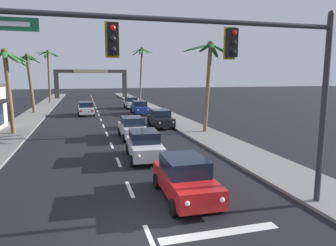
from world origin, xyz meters
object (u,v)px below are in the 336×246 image
(sedan_fifth_in_queue, at_px, (132,127))
(sedan_third_in_queue, at_px, (144,145))
(palm_right_second, at_px, (209,66))
(sedan_parked_nearest_kerb, at_px, (131,103))
(palm_right_farthest, at_px, (142,63))
(palm_left_second, at_px, (7,73))
(town_gateway_arch, at_px, (91,79))
(palm_left_third, at_px, (29,73))
(sedan_lead_at_stop_bar, at_px, (185,178))
(sedan_parked_far_kerb, at_px, (140,107))
(sedan_oncoming_far, at_px, (86,108))
(sedan_parked_mid_kerb, at_px, (160,118))
(traffic_signal_mast, at_px, (233,65))
(palm_left_farthest, at_px, (48,67))

(sedan_fifth_in_queue, bearing_deg, sedan_third_in_queue, -92.53)
(palm_right_second, bearing_deg, sedan_parked_nearest_kerb, 98.97)
(sedan_parked_nearest_kerb, bearing_deg, palm_right_farthest, 65.54)
(sedan_third_in_queue, bearing_deg, palm_right_farthest, 79.57)
(palm_left_second, bearing_deg, town_gateway_arch, 79.29)
(palm_left_third, bearing_deg, palm_right_farthest, 29.31)
(sedan_lead_at_stop_bar, distance_m, palm_left_third, 33.48)
(sedan_parked_far_kerb, bearing_deg, sedan_oncoming_far, 174.96)
(sedan_parked_nearest_kerb, bearing_deg, palm_right_second, -81.03)
(palm_left_third, bearing_deg, sedan_third_in_queue, -68.59)
(sedan_oncoming_far, distance_m, sedan_parked_mid_kerb, 13.00)
(traffic_signal_mast, relative_size, sedan_parked_nearest_kerb, 2.69)
(sedan_oncoming_far, height_order, palm_right_farthest, palm_right_farthest)
(sedan_oncoming_far, distance_m, palm_right_second, 18.71)
(traffic_signal_mast, relative_size, sedan_parked_mid_kerb, 2.70)
(sedan_lead_at_stop_bar, distance_m, palm_right_second, 15.37)
(traffic_signal_mast, distance_m, palm_right_second, 15.95)
(palm_right_second, height_order, town_gateway_arch, palm_right_second)
(sedan_third_in_queue, height_order, palm_left_second, palm_left_second)
(sedan_parked_mid_kerb, relative_size, sedan_parked_far_kerb, 1.00)
(sedan_parked_nearest_kerb, xyz_separation_m, palm_left_farthest, (-12.58, 12.07, 5.55))
(sedan_lead_at_stop_bar, bearing_deg, palm_left_second, 120.49)
(traffic_signal_mast, xyz_separation_m, sedan_parked_nearest_kerb, (2.11, 36.43, -4.42))
(sedan_fifth_in_queue, bearing_deg, palm_left_third, 118.20)
(sedan_lead_at_stop_bar, xyz_separation_m, sedan_parked_nearest_kerb, (3.10, 34.52, 0.00))
(sedan_parked_far_kerb, relative_size, town_gateway_arch, 0.29)
(palm_left_third, height_order, palm_right_second, palm_right_second)
(sedan_lead_at_stop_bar, distance_m, town_gateway_arch, 57.17)
(sedan_parked_nearest_kerb, xyz_separation_m, palm_left_second, (-12.79, -18.06, 4.30))
(sedan_parked_far_kerb, distance_m, palm_left_second, 17.41)
(sedan_lead_at_stop_bar, relative_size, palm_right_farthest, 0.46)
(palm_right_farthest, bearing_deg, palm_left_third, -150.69)
(traffic_signal_mast, bearing_deg, sedan_fifth_in_queue, 94.54)
(sedan_fifth_in_queue, height_order, palm_left_second, palm_left_second)
(sedan_third_in_queue, bearing_deg, sedan_parked_mid_kerb, 71.04)
(sedan_parked_nearest_kerb, distance_m, palm_right_farthest, 9.13)
(sedan_third_in_queue, bearing_deg, traffic_signal_mast, -80.13)
(sedan_fifth_in_queue, distance_m, sedan_parked_nearest_kerb, 22.21)
(sedan_fifth_in_queue, distance_m, palm_left_farthest, 35.73)
(sedan_parked_far_kerb, bearing_deg, sedan_third_in_queue, -99.48)
(sedan_fifth_in_queue, xyz_separation_m, palm_right_farthest, (6.05, 28.11, 6.15))
(sedan_oncoming_far, bearing_deg, sedan_fifth_in_queue, -77.58)
(sedan_parked_mid_kerb, xyz_separation_m, palm_left_farthest, (-12.71, 29.61, 5.55))
(sedan_parked_far_kerb, height_order, palm_left_third, palm_left_third)
(sedan_lead_at_stop_bar, bearing_deg, palm_right_second, 63.55)
(palm_left_third, bearing_deg, town_gateway_arch, 71.92)
(palm_left_second, distance_m, palm_left_third, 15.09)
(sedan_lead_at_stop_bar, height_order, town_gateway_arch, town_gateway_arch)
(sedan_parked_far_kerb, bearing_deg, sedan_parked_mid_kerb, -89.24)
(sedan_lead_at_stop_bar, distance_m, palm_right_farthest, 41.54)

